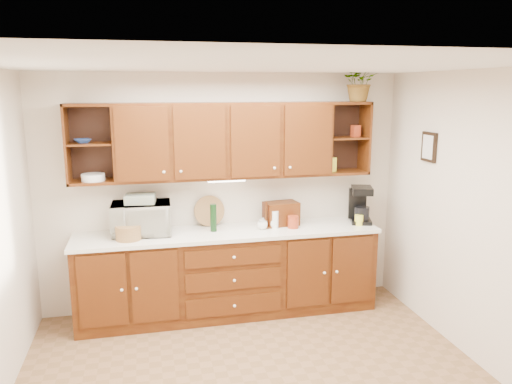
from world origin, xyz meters
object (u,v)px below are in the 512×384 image
coffee_maker (360,205)px  potted_plant (360,81)px  microwave (141,219)px  bread_box (281,213)px

coffee_maker → potted_plant: potted_plant is taller
microwave → coffee_maker: 2.43m
bread_box → coffee_maker: coffee_maker is taller
coffee_maker → potted_plant: size_ratio=0.95×
coffee_maker → potted_plant: 1.37m
microwave → coffee_maker: bearing=0.6°
microwave → potted_plant: 2.77m
coffee_maker → bread_box: bearing=-167.6°
microwave → potted_plant: (2.39, 0.00, 1.40)m
potted_plant → coffee_maker: bearing=-57.8°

